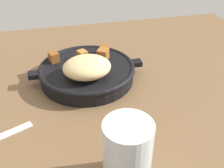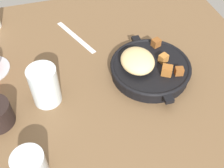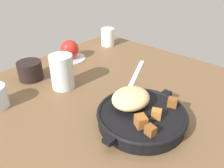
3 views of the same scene
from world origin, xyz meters
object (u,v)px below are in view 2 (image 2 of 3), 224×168
Objects in this scene: cast_iron_skillet at (149,67)px; butter_knife at (76,37)px; water_glass_tall at (45,86)px; water_glass_short at (30,165)px.

butter_knife is at bearing 37.01° from cast_iron_skillet.
cast_iron_skillet is 1.33× the size of butter_knife.
cast_iron_skillet reaches higher than butter_knife.
water_glass_short is at bearing 163.44° from water_glass_tall.
water_glass_tall is at bearing 93.08° from cast_iron_skillet.
cast_iron_skillet is 41.55cm from water_glass_short.
water_glass_tall is at bearing -16.56° from water_glass_short.
cast_iron_skillet is 28.81cm from butter_knife.
butter_knife is at bearing -22.37° from water_glass_short.
water_glass_short is 0.64× the size of water_glass_tall.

